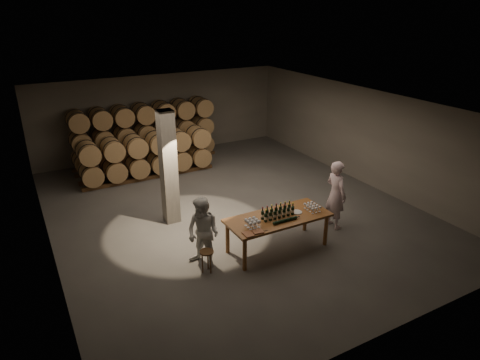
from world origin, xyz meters
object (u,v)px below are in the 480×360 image
stool (207,255)px  person_woman (203,233)px  plate (297,212)px  person_man (336,195)px  tasting_table (278,220)px  bottle_cluster (278,213)px  notebook_near (258,232)px

stool → person_woman: person_woman is taller
plate → person_man: 1.50m
tasting_table → stool: 2.00m
bottle_cluster → notebook_near: 0.92m
tasting_table → bottle_cluster: size_ratio=3.02×
tasting_table → notebook_near: notebook_near is taller
bottle_cluster → stool: bearing=-177.9°
tasting_table → person_woman: person_woman is taller
notebook_near → stool: bearing=170.3°
tasting_table → bottle_cluster: 0.22m
tasting_table → plate: 0.55m
plate → person_woman: (-2.45, 0.24, -0.05)m
notebook_near → person_man: 2.92m
plate → notebook_near: notebook_near is taller
bottle_cluster → stool: 2.04m
tasting_table → person_man: bearing=6.6°
bottle_cluster → tasting_table: bearing=5.4°
person_man → person_woman: bearing=89.2°
person_man → tasting_table: bearing=95.5°
bottle_cluster → notebook_near: (-0.82, -0.42, -0.10)m
bottle_cluster → stool: bottle_cluster is taller
bottle_cluster → person_woman: 1.92m
tasting_table → bottle_cluster: (-0.02, -0.00, 0.22)m
bottle_cluster → stool: size_ratio=1.58×
plate → person_man: size_ratio=0.14×
bottle_cluster → plate: size_ratio=3.20×
plate → person_man: person_man is taller
tasting_table → person_woman: (-1.92, 0.21, 0.06)m
stool → person_man: bearing=4.4°
stool → plate: bearing=1.0°
bottle_cluster → notebook_near: bearing=-152.6°
stool → person_man: person_man is taller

